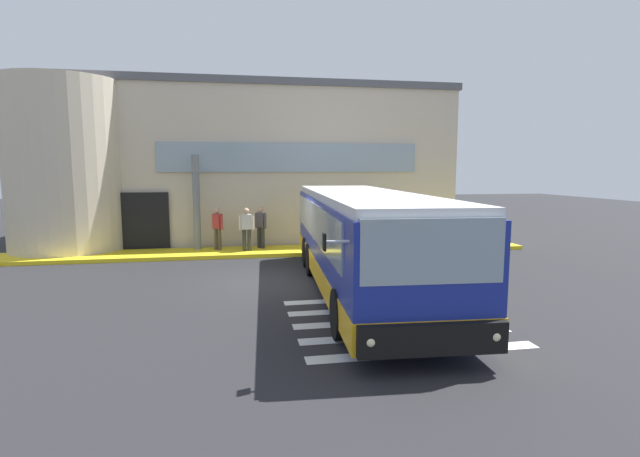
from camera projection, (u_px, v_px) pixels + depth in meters
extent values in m
cube|color=#232326|center=(283.00, 281.00, 14.11)|extent=(80.00, 90.00, 0.02)
cube|color=silver|center=(425.00, 352.00, 8.60)|extent=(4.40, 0.36, 0.01)
cube|color=silver|center=(407.00, 335.00, 9.48)|extent=(4.40, 0.36, 0.01)
cube|color=silver|center=(392.00, 321.00, 10.36)|extent=(4.40, 0.36, 0.01)
cube|color=silver|center=(380.00, 309.00, 11.24)|extent=(4.40, 0.36, 0.01)
cube|color=silver|center=(370.00, 299.00, 12.11)|extent=(4.40, 0.36, 0.01)
cube|color=beige|center=(260.00, 168.00, 25.41)|extent=(16.77, 12.00, 6.74)
cube|color=#56565B|center=(259.00, 101.00, 24.97)|extent=(16.97, 12.20, 0.30)
cylinder|color=beige|center=(66.00, 168.00, 18.65)|extent=(4.40, 4.40, 6.74)
cube|color=black|center=(146.00, 222.00, 18.91)|extent=(1.80, 0.16, 2.40)
cube|color=#8C9EAD|center=(291.00, 157.00, 19.63)|extent=(10.77, 0.10, 1.20)
cube|color=yellow|center=(271.00, 251.00, 18.79)|extent=(20.77, 2.00, 0.15)
cylinder|color=slate|center=(196.00, 202.00, 18.63)|extent=(0.28, 0.28, 3.74)
cube|color=navy|center=(363.00, 240.00, 12.74)|extent=(3.18, 10.81, 2.15)
cube|color=#F2AD19|center=(362.00, 269.00, 12.84)|extent=(3.22, 10.85, 0.55)
cube|color=silver|center=(363.00, 196.00, 12.60)|extent=(3.06, 10.60, 0.20)
cube|color=#8C9EAD|center=(432.00, 251.00, 7.46)|extent=(2.35, 0.26, 1.05)
cube|color=#8C9EAD|center=(406.00, 219.00, 13.13)|extent=(0.60, 9.46, 0.95)
cube|color=#8C9EAD|center=(314.00, 221.00, 12.82)|extent=(0.60, 9.46, 0.95)
cube|color=black|center=(433.00, 229.00, 7.41)|extent=(2.15, 0.23, 0.28)
cube|color=black|center=(433.00, 339.00, 7.50)|extent=(2.46, 0.34, 0.52)
sphere|color=beige|center=(495.00, 336.00, 7.58)|extent=(0.18, 0.18, 0.18)
sphere|color=beige|center=(370.00, 342.00, 7.34)|extent=(0.18, 0.18, 0.18)
cylinder|color=#B7B7BF|center=(337.00, 242.00, 7.46)|extent=(0.40, 0.07, 0.05)
cube|color=black|center=(324.00, 242.00, 7.44)|extent=(0.05, 0.20, 0.28)
cylinder|color=black|center=(456.00, 310.00, 9.51)|extent=(0.36, 1.02, 1.00)
cylinder|color=black|center=(341.00, 314.00, 9.23)|extent=(0.36, 1.02, 1.00)
cylinder|color=black|center=(384.00, 258.00, 15.10)|extent=(0.36, 1.02, 1.00)
cylinder|color=black|center=(311.00, 259.00, 14.83)|extent=(0.36, 1.02, 1.00)
cylinder|color=black|center=(375.00, 251.00, 16.38)|extent=(0.36, 1.02, 1.00)
cylinder|color=black|center=(308.00, 252.00, 16.11)|extent=(0.36, 1.02, 1.00)
cylinder|color=#4C4233|center=(220.00, 239.00, 18.60)|extent=(0.15, 0.15, 0.85)
cylinder|color=#4C4233|center=(216.00, 239.00, 18.72)|extent=(0.15, 0.15, 0.85)
cube|color=#B23333|center=(217.00, 221.00, 18.57)|extent=(0.42, 0.43, 0.58)
sphere|color=tan|center=(217.00, 210.00, 18.51)|extent=(0.23, 0.23, 0.23)
cylinder|color=#B23333|center=(222.00, 223.00, 18.42)|extent=(0.09, 0.09, 0.55)
cylinder|color=#B23333|center=(213.00, 222.00, 18.72)|extent=(0.09, 0.09, 0.55)
cylinder|color=#2D2D33|center=(249.00, 240.00, 18.40)|extent=(0.15, 0.15, 0.85)
cylinder|color=#2D2D33|center=(244.00, 240.00, 18.38)|extent=(0.15, 0.15, 0.85)
cube|color=silver|center=(246.00, 222.00, 18.30)|extent=(0.39, 0.25, 0.58)
sphere|color=tan|center=(246.00, 211.00, 18.25)|extent=(0.23, 0.23, 0.23)
cylinder|color=silver|center=(253.00, 223.00, 18.34)|extent=(0.09, 0.09, 0.55)
cylinder|color=silver|center=(240.00, 223.00, 18.28)|extent=(0.09, 0.09, 0.55)
cube|color=navy|center=(247.00, 222.00, 18.47)|extent=(0.31, 0.20, 0.44)
cylinder|color=#2D2D33|center=(263.00, 238.00, 18.99)|extent=(0.15, 0.15, 0.85)
cylinder|color=#2D2D33|center=(259.00, 237.00, 19.11)|extent=(0.15, 0.15, 0.85)
cube|color=#4C4751|center=(261.00, 220.00, 18.96)|extent=(0.42, 0.43, 0.58)
sphere|color=tan|center=(260.00, 210.00, 18.91)|extent=(0.23, 0.23, 0.23)
cylinder|color=#4C4751|center=(265.00, 222.00, 18.82)|extent=(0.09, 0.09, 0.55)
cylinder|color=#4C4751|center=(256.00, 221.00, 19.11)|extent=(0.09, 0.09, 0.55)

